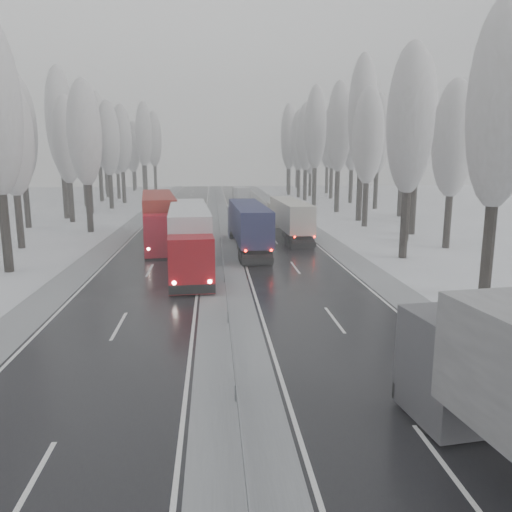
{
  "coord_description": "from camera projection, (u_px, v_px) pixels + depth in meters",
  "views": [
    {
      "loc": [
        -0.67,
        -11.23,
        7.93
      ],
      "look_at": [
        1.82,
        17.63,
        2.2
      ],
      "focal_mm": 35.0,
      "sensor_mm": 36.0,
      "label": 1
    }
  ],
  "objects": [
    {
      "name": "tree_20",
      "position": [
        411.0,
        133.0,
        46.48
      ],
      "size": [
        3.6,
        3.6,
        15.71
      ],
      "color": "black",
      "rests_on": "ground"
    },
    {
      "name": "tree_65",
      "position": [
        60.0,
        121.0,
        63.87
      ],
      "size": [
        3.6,
        3.6,
        19.48
      ],
      "color": "black",
      "rests_on": "ground"
    },
    {
      "name": "tree_22",
      "position": [
        368.0,
        137.0,
        56.59
      ],
      "size": [
        3.6,
        3.6,
        15.86
      ],
      "color": "black",
      "rests_on": "ground"
    },
    {
      "name": "tree_29",
      "position": [
        353.0,
        136.0,
        86.54
      ],
      "size": [
        3.6,
        3.6,
        18.11
      ],
      "color": "black",
      "rests_on": "ground"
    },
    {
      "name": "tree_19",
      "position": [
        454.0,
        140.0,
        42.76
      ],
      "size": [
        3.6,
        3.6,
        14.57
      ],
      "color": "black",
      "rests_on": "ground"
    },
    {
      "name": "tree_78",
      "position": [
        142.0,
        138.0,
        121.34
      ],
      "size": [
        3.6,
        3.6,
        19.55
      ],
      "color": "black",
      "rests_on": "ground"
    },
    {
      "name": "truck_red_white",
      "position": [
        189.0,
        233.0,
        36.11
      ],
      "size": [
        3.7,
        17.26,
        4.4
      ],
      "rotation": [
        0.0,
        0.0,
        0.06
      ],
      "color": "#9D0811",
      "rests_on": "ground"
    },
    {
      "name": "tree_73",
      "position": [
        105.0,
        141.0,
        99.01
      ],
      "size": [
        3.6,
        3.6,
        17.22
      ],
      "color": "black",
      "rests_on": "ground"
    },
    {
      "name": "tree_34",
      "position": [
        289.0,
        141.0,
        105.83
      ],
      "size": [
        3.6,
        3.6,
        17.63
      ],
      "color": "black",
      "rests_on": "ground"
    },
    {
      "name": "tree_68",
      "position": [
        108.0,
        139.0,
        76.63
      ],
      "size": [
        3.6,
        3.6,
        16.65
      ],
      "color": "black",
      "rests_on": "ground"
    },
    {
      "name": "median_guardrail",
      "position": [
        222.0,
        247.0,
        41.76
      ],
      "size": [
        0.12,
        200.0,
        0.76
      ],
      "color": "slate",
      "rests_on": "ground"
    },
    {
      "name": "tree_23",
      "position": [
        407.0,
        151.0,
        61.31
      ],
      "size": [
        3.6,
        3.6,
        13.55
      ],
      "color": "black",
      "rests_on": "ground"
    },
    {
      "name": "tree_77",
      "position": [
        133.0,
        152.0,
        119.28
      ],
      "size": [
        3.6,
        3.6,
        14.32
      ],
      "color": "black",
      "rests_on": "ground"
    },
    {
      "name": "tree_75",
      "position": [
        104.0,
        139.0,
        109.19
      ],
      "size": [
        3.6,
        3.6,
        18.6
      ],
      "color": "black",
      "rests_on": "ground"
    },
    {
      "name": "tree_21",
      "position": [
        418.0,
        116.0,
        50.22
      ],
      "size": [
        3.6,
        3.6,
        18.62
      ],
      "color": "black",
      "rests_on": "ground"
    },
    {
      "name": "tree_66",
      "position": [
        87.0,
        144.0,
        70.06
      ],
      "size": [
        3.6,
        3.6,
        15.23
      ],
      "color": "black",
      "rests_on": "ground"
    },
    {
      "name": "tree_67",
      "position": [
        84.0,
        136.0,
        73.62
      ],
      "size": [
        3.6,
        3.6,
        17.09
      ],
      "color": "black",
      "rests_on": "ground"
    },
    {
      "name": "tree_36",
      "position": [
        289.0,
        135.0,
        115.24
      ],
      "size": [
        3.6,
        3.6,
        20.23
      ],
      "color": "black",
      "rests_on": "ground"
    },
    {
      "name": "tree_18",
      "position": [
        410.0,
        121.0,
        38.14
      ],
      "size": [
        3.6,
        3.6,
        16.58
      ],
      "color": "black",
      "rests_on": "ground"
    },
    {
      "name": "tree_30",
      "position": [
        306.0,
        138.0,
        91.59
      ],
      "size": [
        3.6,
        3.6,
        17.86
      ],
      "color": "black",
      "rests_on": "ground"
    },
    {
      "name": "tree_74",
      "position": [
        144.0,
        135.0,
        105.92
      ],
      "size": [
        3.6,
        3.6,
        19.68
      ],
      "color": "black",
      "rests_on": "ground"
    },
    {
      "name": "tree_27",
      "position": [
        378.0,
        135.0,
        76.24
      ],
      "size": [
        3.6,
        3.6,
        17.62
      ],
      "color": "black",
      "rests_on": "ground"
    },
    {
      "name": "truck_cream_box",
      "position": [
        288.0,
        216.0,
        50.17
      ],
      "size": [
        2.77,
        14.72,
        3.76
      ],
      "rotation": [
        0.0,
        0.0,
        0.03
      ],
      "color": "#A09E8E",
      "rests_on": "ground"
    },
    {
      "name": "tree_33",
      "position": [
        311.0,
        151.0,
        103.54
      ],
      "size": [
        3.6,
        3.6,
        14.33
      ],
      "color": "black",
      "rests_on": "ground"
    },
    {
      "name": "ground",
      "position": [
        244.0,
        478.0,
        12.57
      ],
      "size": [
        260.0,
        260.0,
        0.0
      ],
      "primitive_type": "plane",
      "color": "white",
      "rests_on": "ground"
    },
    {
      "name": "carriageway_left",
      "position": [
        159.0,
        254.0,
        41.45
      ],
      "size": [
        7.5,
        200.0,
        0.03
      ],
      "primitive_type": "cube",
      "color": "black",
      "rests_on": "ground"
    },
    {
      "name": "tree_79",
      "position": [
        134.0,
        145.0,
        125.32
      ],
      "size": [
        3.6,
        3.6,
        17.07
      ],
      "color": "black",
      "rests_on": "ground"
    },
    {
      "name": "carriageway_right",
      "position": [
        284.0,
        252.0,
        42.33
      ],
      "size": [
        7.5,
        200.0,
        0.03
      ],
      "primitive_type": "cube",
      "color": "black",
      "rests_on": "ground"
    },
    {
      "name": "tree_38",
      "position": [
        289.0,
        143.0,
        125.98
      ],
      "size": [
        3.6,
        3.6,
        17.97
      ],
      "color": "black",
      "rests_on": "ground"
    },
    {
      "name": "tree_64",
      "position": [
        67.0,
        141.0,
        60.62
      ],
      "size": [
        3.6,
        3.6,
        15.42
      ],
      "color": "black",
      "rests_on": "ground"
    },
    {
      "name": "tree_35",
      "position": [
        328.0,
        140.0,
        110.44
      ],
      "size": [
        3.6,
        3.6,
        18.25
      ],
      "color": "black",
      "rests_on": "ground"
    },
    {
      "name": "tree_25",
      "position": [
        404.0,
        122.0,
        66.01
      ],
      "size": [
        3.6,
        3.6,
        19.44
      ],
      "color": "black",
      "rests_on": "ground"
    },
    {
      "name": "tree_37",
      "position": [
        315.0,
        146.0,
        120.21
      ],
      "size": [
        3.6,
        3.6,
        16.37
      ],
      "color": "black",
      "rests_on": "ground"
    },
    {
      "name": "tree_71",
      "position": [
        98.0,
        131.0,
        89.65
      ],
      "size": [
        3.6,
        3.6,
        19.61
      ],
      "color": "black",
      "rests_on": "ground"
    },
    {
      "name": "tree_76",
      "position": [
        154.0,
        140.0,
        115.32
      ],
      "size": [
        3.6,
        3.6,
        18.55
      ],
      "color": "black",
      "rests_on": "ground"
    },
    {
      "name": "tree_28",
      "position": [
        316.0,
        128.0,
        81.82
      ],
      "size": [
        3.6,
        3.6,
        19.62
      ],
      "color": "black",
      "rests_on": "ground"
    },
    {
      "name": "tree_16",
      "position": [
        501.0,
        106.0,
        27.08
      ],
      "size": [
        3.6,
        3.6,
        16.53
      ],
      "color": "black",
      "rests_on": "ground"
    },
    {
      "name": "shoulder_left",
      "position": [
        98.0,
        255.0,
        41.03
      ],
      "size": [
        2.4,
        200.0,
        0.04
      ],
      "primitive_type": "cube",
      "color": "gray",
      "rests_on": "ground"
    },
    {
      "name": "tree_32",
      "position": [
        299.0,
        141.0,
        99.0
      ],
      "size": [
        3.6,
        3.6,
        17.33
      ],
      "color": "black",
      "rests_on": "ground"
    },
    {
      "name": "median_slush",
      "position": [
        222.0,
        253.0,
        41.89
      ],
      "size": [
        3.0,
        200.0,
        0.04
      ],
      "primitive_type": "cube",
      "color": "gray",
      "rests_on": "ground"
    },
    {
      "name": "tree_60",
      "position": [
        12.0,
        138.0,
        42.64
      ],
      "size": [
        3.6,
        3.6,
        14.84
      ],
      "color": "black",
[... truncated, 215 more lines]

